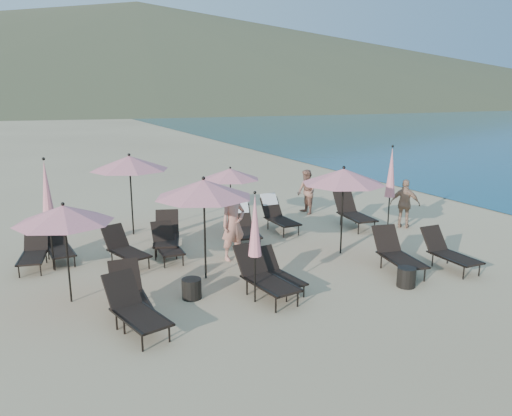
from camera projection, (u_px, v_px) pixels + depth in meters
name	position (u px, v px, depth m)	size (l,w,h in m)	color
ground	(310.00, 289.00, 11.16)	(800.00, 800.00, 0.00)	#D6BA8C
volcanic_headland	(157.00, 54.00, 301.94)	(690.00, 690.00, 55.00)	brown
lounger_0	(135.00, 308.00, 9.14)	(1.03, 1.77, 0.96)	black
lounger_1	(130.00, 294.00, 9.79)	(0.65, 1.65, 0.94)	black
lounger_2	(277.00, 272.00, 11.09)	(0.75, 1.53, 0.84)	black
lounger_3	(264.00, 276.00, 10.69)	(0.91, 1.83, 1.01)	black
lounger_4	(397.00, 253.00, 12.21)	(0.94, 1.81, 0.99)	black
lounger_5	(448.00, 251.00, 12.42)	(0.62, 1.61, 0.93)	black
lounger_6	(34.00, 251.00, 12.49)	(0.84, 1.61, 0.88)	black
lounger_7	(125.00, 248.00, 12.73)	(1.06, 1.69, 0.91)	black
lounger_8	(167.00, 234.00, 13.80)	(1.13, 1.85, 1.00)	black
lounger_9	(243.00, 224.00, 14.61)	(0.97, 1.88, 1.12)	black
lounger_10	(277.00, 214.00, 15.86)	(0.68, 1.74, 1.07)	black
lounger_11	(353.00, 212.00, 16.23)	(0.87, 1.88, 1.05)	black
lounger_12	(167.00, 244.00, 13.13)	(0.62, 1.54, 0.88)	black
lounger_13	(58.00, 243.00, 13.02)	(0.73, 1.62, 0.98)	black
umbrella_open_0	(64.00, 214.00, 10.08)	(2.00, 2.00, 2.15)	black
umbrella_open_1	(204.00, 189.00, 11.34)	(2.27, 2.27, 2.45)	black
umbrella_open_2	(344.00, 176.00, 13.17)	(2.24, 2.24, 2.41)	black
umbrella_open_3	(129.00, 163.00, 14.95)	(2.34, 2.34, 2.52)	black
umbrella_open_4	(230.00, 174.00, 15.63)	(1.89, 1.89, 2.03)	black
umbrella_closed_0	(255.00, 226.00, 10.12)	(0.28, 0.28, 2.38)	black
umbrella_closed_1	(391.00, 173.00, 15.06)	(0.32, 0.32, 2.76)	black
umbrella_closed_2	(47.00, 193.00, 11.94)	(0.33, 0.33, 2.81)	black
side_table_0	(192.00, 289.00, 10.63)	(0.42, 0.42, 0.44)	black
side_table_1	(406.00, 277.00, 11.27)	(0.42, 0.42, 0.45)	black
beachgoer_a	(233.00, 224.00, 12.96)	(0.70, 0.46, 1.91)	tan
beachgoer_b	(306.00, 192.00, 17.89)	(0.78, 0.61, 1.60)	#98634E
beachgoer_c	(405.00, 204.00, 16.03)	(0.93, 0.39, 1.59)	tan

